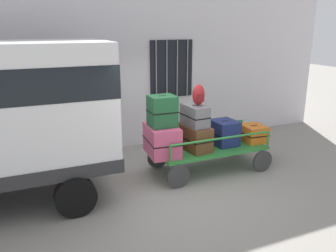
{
  "coord_description": "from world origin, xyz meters",
  "views": [
    {
      "loc": [
        -2.6,
        -6.01,
        3.12
      ],
      "look_at": [
        0.1,
        0.23,
        1.13
      ],
      "focal_mm": 37.01,
      "sensor_mm": 36.0,
      "label": 1
    }
  ],
  "objects_px": {
    "backpack": "(199,95)",
    "suitcase_left_bottom": "(162,140)",
    "luggage_cart": "(210,151)",
    "suitcase_midright_bottom": "(253,133)",
    "suitcase_center_bottom": "(224,133)",
    "suitcase_midleft_bottom": "(194,137)",
    "suitcase_left_middle": "(162,111)",
    "suitcase_midleft_middle": "(195,115)"
  },
  "relations": [
    {
      "from": "suitcase_midright_bottom",
      "to": "backpack",
      "type": "xyz_separation_m",
      "value": [
        -1.46,
        -0.0,
        1.01
      ]
    },
    {
      "from": "suitcase_center_bottom",
      "to": "suitcase_left_middle",
      "type": "bearing_deg",
      "value": -178.82
    },
    {
      "from": "suitcase_midleft_middle",
      "to": "backpack",
      "type": "distance_m",
      "value": 0.45
    },
    {
      "from": "luggage_cart",
      "to": "suitcase_center_bottom",
      "type": "distance_m",
      "value": 0.54
    },
    {
      "from": "suitcase_midleft_middle",
      "to": "suitcase_midright_bottom",
      "type": "distance_m",
      "value": 1.61
    },
    {
      "from": "suitcase_center_bottom",
      "to": "backpack",
      "type": "relative_size",
      "value": 1.37
    },
    {
      "from": "suitcase_midleft_middle",
      "to": "suitcase_midright_bottom",
      "type": "relative_size",
      "value": 1.15
    },
    {
      "from": "suitcase_left_bottom",
      "to": "suitcase_left_middle",
      "type": "height_order",
      "value": "suitcase_left_middle"
    },
    {
      "from": "suitcase_left_middle",
      "to": "suitcase_midleft_bottom",
      "type": "height_order",
      "value": "suitcase_left_middle"
    },
    {
      "from": "luggage_cart",
      "to": "suitcase_midright_bottom",
      "type": "distance_m",
      "value": 1.17
    },
    {
      "from": "suitcase_midleft_middle",
      "to": "backpack",
      "type": "relative_size",
      "value": 1.6
    },
    {
      "from": "luggage_cart",
      "to": "suitcase_center_bottom",
      "type": "xyz_separation_m",
      "value": [
        0.38,
        0.03,
        0.38
      ]
    },
    {
      "from": "luggage_cart",
      "to": "suitcase_center_bottom",
      "type": "relative_size",
      "value": 4.19
    },
    {
      "from": "suitcase_center_bottom",
      "to": "backpack",
      "type": "xyz_separation_m",
      "value": [
        -0.71,
        -0.07,
        0.92
      ]
    },
    {
      "from": "suitcase_midleft_bottom",
      "to": "suitcase_left_middle",
      "type": "bearing_deg",
      "value": -177.85
    },
    {
      "from": "suitcase_left_bottom",
      "to": "backpack",
      "type": "height_order",
      "value": "backpack"
    },
    {
      "from": "luggage_cart",
      "to": "suitcase_midleft_middle",
      "type": "height_order",
      "value": "suitcase_midleft_middle"
    },
    {
      "from": "luggage_cart",
      "to": "suitcase_midright_bottom",
      "type": "relative_size",
      "value": 4.12
    },
    {
      "from": "suitcase_midleft_bottom",
      "to": "suitcase_midleft_middle",
      "type": "relative_size",
      "value": 1.23
    },
    {
      "from": "luggage_cart",
      "to": "suitcase_left_bottom",
      "type": "bearing_deg",
      "value": 178.82
    },
    {
      "from": "suitcase_midright_bottom",
      "to": "luggage_cart",
      "type": "bearing_deg",
      "value": 178.24
    },
    {
      "from": "backpack",
      "to": "suitcase_left_bottom",
      "type": "bearing_deg",
      "value": 175.56
    },
    {
      "from": "suitcase_left_bottom",
      "to": "suitcase_midleft_middle",
      "type": "xyz_separation_m",
      "value": [
        0.76,
        0.0,
        0.45
      ]
    },
    {
      "from": "suitcase_left_bottom",
      "to": "backpack",
      "type": "bearing_deg",
      "value": -4.44
    },
    {
      "from": "suitcase_left_bottom",
      "to": "backpack",
      "type": "relative_size",
      "value": 2.14
    },
    {
      "from": "suitcase_midleft_middle",
      "to": "suitcase_center_bottom",
      "type": "bearing_deg",
      "value": 0.28
    },
    {
      "from": "suitcase_midleft_bottom",
      "to": "luggage_cart",
      "type": "bearing_deg",
      "value": -3.98
    },
    {
      "from": "suitcase_left_bottom",
      "to": "suitcase_left_middle",
      "type": "xyz_separation_m",
      "value": [
        0.0,
        -0.03,
        0.62
      ]
    },
    {
      "from": "suitcase_left_bottom",
      "to": "suitcase_midleft_middle",
      "type": "relative_size",
      "value": 1.33
    },
    {
      "from": "suitcase_center_bottom",
      "to": "backpack",
      "type": "distance_m",
      "value": 1.17
    },
    {
      "from": "suitcase_center_bottom",
      "to": "suitcase_midright_bottom",
      "type": "relative_size",
      "value": 0.98
    },
    {
      "from": "luggage_cart",
      "to": "suitcase_midleft_bottom",
      "type": "relative_size",
      "value": 2.9
    },
    {
      "from": "suitcase_midleft_middle",
      "to": "suitcase_midright_bottom",
      "type": "xyz_separation_m",
      "value": [
        1.51,
        -0.06,
        -0.57
      ]
    },
    {
      "from": "suitcase_left_middle",
      "to": "suitcase_center_bottom",
      "type": "height_order",
      "value": "suitcase_left_middle"
    },
    {
      "from": "suitcase_left_bottom",
      "to": "suitcase_midleft_middle",
      "type": "height_order",
      "value": "suitcase_midleft_middle"
    },
    {
      "from": "suitcase_left_middle",
      "to": "suitcase_center_bottom",
      "type": "bearing_deg",
      "value": 1.18
    },
    {
      "from": "suitcase_midleft_middle",
      "to": "suitcase_center_bottom",
      "type": "height_order",
      "value": "suitcase_midleft_middle"
    },
    {
      "from": "luggage_cart",
      "to": "suitcase_left_bottom",
      "type": "xyz_separation_m",
      "value": [
        -1.13,
        0.02,
        0.41
      ]
    },
    {
      "from": "suitcase_left_middle",
      "to": "suitcase_center_bottom",
      "type": "relative_size",
      "value": 1.05
    },
    {
      "from": "luggage_cart",
      "to": "suitcase_midleft_bottom",
      "type": "distance_m",
      "value": 0.53
    },
    {
      "from": "suitcase_center_bottom",
      "to": "suitcase_left_bottom",
      "type": "bearing_deg",
      "value": -179.78
    },
    {
      "from": "suitcase_midleft_bottom",
      "to": "suitcase_midleft_middle",
      "type": "distance_m",
      "value": 0.49
    }
  ]
}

